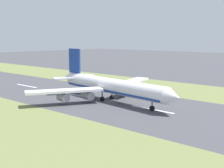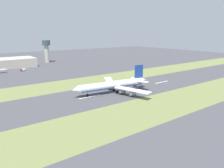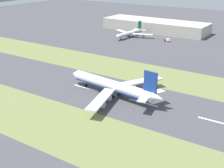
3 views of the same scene
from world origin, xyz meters
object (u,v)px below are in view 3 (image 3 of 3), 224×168
at_px(terminal_building, 155,26).
at_px(service_truck, 167,40).
at_px(airplane_main_jet, 115,86).
at_px(airplane_parked_apron, 130,33).

height_order(terminal_building, service_truck, terminal_building).
xyz_separation_m(airplane_main_jet, service_truck, (143.17, 31.76, -4.36)).
relative_size(airplane_main_jet, terminal_building, 0.56).
relative_size(airplane_main_jet, airplane_parked_apron, 1.39).
bearing_deg(terminal_building, service_truck, -140.67).
height_order(airplane_main_jet, terminal_building, airplane_main_jet).
relative_size(airplane_parked_apron, service_truck, 7.97).
bearing_deg(airplane_parked_apron, service_truck, -86.92).
bearing_deg(terminal_building, airplane_parked_apron, 171.20).
bearing_deg(airplane_parked_apron, terminal_building, -8.80).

